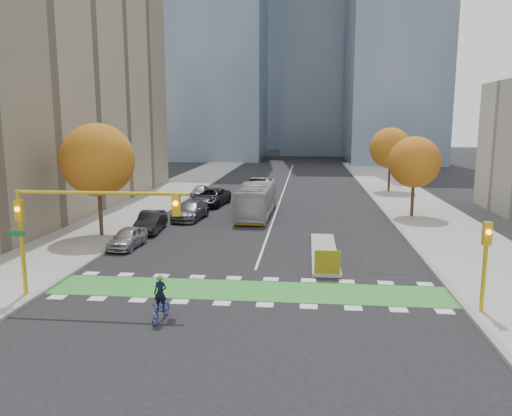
% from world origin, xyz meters
% --- Properties ---
extents(ground, '(300.00, 300.00, 0.00)m').
position_xyz_m(ground, '(0.00, 0.00, 0.00)').
color(ground, black).
rests_on(ground, ground).
extents(sidewalk_west, '(7.00, 120.00, 0.15)m').
position_xyz_m(sidewalk_west, '(-13.50, 20.00, 0.07)').
color(sidewalk_west, gray).
rests_on(sidewalk_west, ground).
extents(sidewalk_east, '(7.00, 120.00, 0.15)m').
position_xyz_m(sidewalk_east, '(13.50, 20.00, 0.07)').
color(sidewalk_east, gray).
rests_on(sidewalk_east, ground).
extents(curb_west, '(0.30, 120.00, 0.16)m').
position_xyz_m(curb_west, '(-10.00, 20.00, 0.07)').
color(curb_west, gray).
rests_on(curb_west, ground).
extents(curb_east, '(0.30, 120.00, 0.16)m').
position_xyz_m(curb_east, '(10.00, 20.00, 0.07)').
color(curb_east, gray).
rests_on(curb_east, ground).
extents(bike_crossing, '(20.00, 3.00, 0.01)m').
position_xyz_m(bike_crossing, '(0.00, 1.50, 0.01)').
color(bike_crossing, '#2C872D').
rests_on(bike_crossing, ground).
extents(centre_line, '(0.15, 70.00, 0.01)m').
position_xyz_m(centre_line, '(0.00, 40.00, 0.01)').
color(centre_line, silver).
rests_on(centre_line, ground).
extents(bike_lane_paint, '(2.50, 50.00, 0.01)m').
position_xyz_m(bike_lane_paint, '(7.50, 30.00, 0.01)').
color(bike_lane_paint, black).
rests_on(bike_lane_paint, ground).
extents(median_island, '(1.60, 10.00, 0.16)m').
position_xyz_m(median_island, '(4.00, 9.00, 0.08)').
color(median_island, gray).
rests_on(median_island, ground).
extents(hazard_board, '(1.40, 0.12, 1.30)m').
position_xyz_m(hazard_board, '(4.00, 4.20, 0.80)').
color(hazard_board, yellow).
rests_on(hazard_board, median_island).
extents(building_west, '(16.00, 44.00, 25.00)m').
position_xyz_m(building_west, '(-24.00, 22.00, 12.50)').
color(building_west, gray).
rests_on(building_west, ground).
extents(tower_ne, '(18.00, 24.00, 60.00)m').
position_xyz_m(tower_ne, '(20.00, 85.00, 30.00)').
color(tower_ne, '#47566B').
rests_on(tower_ne, ground).
extents(tower_far, '(26.00, 26.00, 80.00)m').
position_xyz_m(tower_far, '(-4.00, 140.00, 40.00)').
color(tower_far, '#47566B').
rests_on(tower_far, ground).
extents(tree_west, '(5.20, 5.20, 8.22)m').
position_xyz_m(tree_west, '(-12.00, 12.00, 5.62)').
color(tree_west, '#332114').
rests_on(tree_west, ground).
extents(tree_east_near, '(4.40, 4.40, 7.08)m').
position_xyz_m(tree_east_near, '(12.00, 22.00, 4.86)').
color(tree_east_near, '#332114').
rests_on(tree_east_near, ground).
extents(tree_east_far, '(4.80, 4.80, 7.65)m').
position_xyz_m(tree_east_far, '(12.50, 38.00, 5.24)').
color(tree_east_far, '#332114').
rests_on(tree_east_far, ground).
extents(traffic_signal_west, '(8.53, 0.56, 5.20)m').
position_xyz_m(traffic_signal_west, '(-7.93, -0.51, 4.03)').
color(traffic_signal_west, '#BF9914').
rests_on(traffic_signal_west, ground).
extents(traffic_signal_east, '(0.35, 0.43, 4.10)m').
position_xyz_m(traffic_signal_east, '(10.50, -0.51, 2.73)').
color(traffic_signal_east, '#BF9914').
rests_on(traffic_signal_east, ground).
extents(cyclist, '(0.78, 1.78, 1.99)m').
position_xyz_m(cyclist, '(-3.21, -2.66, 0.66)').
color(cyclist, navy).
rests_on(cyclist, ground).
extents(bus, '(2.74, 10.91, 3.03)m').
position_xyz_m(bus, '(-1.65, 21.76, 1.51)').
color(bus, '#A6ABAD').
rests_on(bus, ground).
extents(parked_car_a, '(1.82, 4.09, 1.37)m').
position_xyz_m(parked_car_a, '(-9.00, 9.20, 0.68)').
color(parked_car_a, '#A3A2A7').
rests_on(parked_car_a, ground).
extents(parked_car_b, '(1.99, 4.81, 1.55)m').
position_xyz_m(parked_car_b, '(-9.00, 14.20, 0.77)').
color(parked_car_b, black).
rests_on(parked_car_b, ground).
extents(parked_car_c, '(2.70, 5.50, 1.54)m').
position_xyz_m(parked_car_c, '(-7.09, 19.20, 0.77)').
color(parked_car_c, '#515257').
rests_on(parked_car_c, ground).
extents(parked_car_d, '(3.59, 6.40, 1.69)m').
position_xyz_m(parked_car_d, '(-6.77, 26.49, 0.85)').
color(parked_car_d, black).
rests_on(parked_car_d, ground).
extents(parked_car_e, '(1.83, 4.02, 1.34)m').
position_xyz_m(parked_car_e, '(-9.00, 32.00, 0.67)').
color(parked_car_e, '#A3A4A9').
rests_on(parked_car_e, ground).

